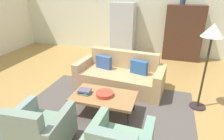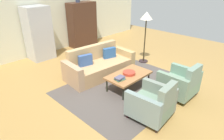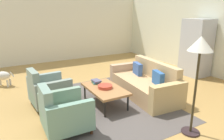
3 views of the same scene
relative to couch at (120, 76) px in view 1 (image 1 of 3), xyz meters
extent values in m
plane|color=#AB8244|center=(0.09, -0.72, -0.29)|extent=(11.89, 11.89, 0.00)
cube|color=beige|center=(0.09, 2.95, 1.11)|extent=(9.91, 0.12, 2.80)
cube|color=#524A46|center=(-0.01, -1.14, -0.28)|extent=(3.40, 2.60, 0.01)
cube|color=tan|center=(-0.01, -0.09, -0.08)|extent=(1.80, 1.03, 0.42)
cube|color=tan|center=(0.02, 0.27, 0.14)|extent=(1.75, 0.31, 0.86)
cube|color=tan|center=(0.95, -0.16, 0.02)|extent=(0.25, 0.91, 0.62)
cube|color=tan|center=(-0.96, -0.01, 0.02)|extent=(0.25, 0.91, 0.62)
cube|color=#2C5791|center=(0.45, -0.02, 0.29)|extent=(0.42, 0.22, 0.32)
cube|color=#395893|center=(-0.45, 0.05, 0.29)|extent=(0.42, 0.21, 0.32)
cylinder|color=#27281A|center=(-0.54, -0.91, -0.11)|extent=(0.04, 0.04, 0.36)
cylinder|color=black|center=(0.52, -0.91, -0.11)|extent=(0.04, 0.04, 0.36)
cylinder|color=#25271E|center=(-0.54, -1.47, -0.11)|extent=(0.04, 0.04, 0.36)
cylinder|color=black|center=(0.52, -1.47, -0.11)|extent=(0.04, 0.04, 0.36)
cube|color=#A26C3E|center=(-0.01, -1.19, 0.10)|extent=(1.20, 0.70, 0.05)
cylinder|color=#361B1E|center=(-0.97, -1.97, -0.24)|extent=(0.05, 0.05, 0.10)
cylinder|color=#321B10|center=(-0.29, -1.92, -0.24)|extent=(0.05, 0.05, 0.10)
cube|color=gray|center=(-0.61, -2.29, -0.04)|extent=(0.62, 0.84, 0.30)
cube|color=gray|center=(-0.58, -2.62, 0.20)|extent=(0.57, 0.18, 0.78)
cube|color=gray|center=(-0.95, -2.31, 0.09)|extent=(0.18, 0.81, 0.56)
cube|color=gray|center=(-0.27, -2.26, 0.09)|extent=(0.18, 0.81, 0.56)
cube|color=gray|center=(0.25, -2.28, 0.09)|extent=(0.13, 0.80, 0.56)
cylinder|color=#B93A29|center=(0.01, -1.19, 0.16)|extent=(0.33, 0.33, 0.07)
cube|color=#4C7254|center=(-0.39, -1.22, 0.13)|extent=(0.27, 0.23, 0.02)
cube|color=#39588D|center=(-0.39, -1.22, 0.16)|extent=(0.24, 0.19, 0.03)
cube|color=#524F69|center=(-0.39, -1.22, 0.19)|extent=(0.25, 0.19, 0.03)
cube|color=#472B1D|center=(1.46, 2.60, 0.61)|extent=(1.20, 0.50, 1.80)
cube|color=#351A1D|center=(1.16, 2.85, 0.61)|extent=(0.56, 0.01, 1.51)
cube|color=#362211|center=(1.76, 2.85, 0.61)|extent=(0.56, 0.01, 1.51)
cube|color=#B7BABF|center=(-0.56, 2.50, 0.64)|extent=(0.80, 0.70, 1.85)
cylinder|color=#99999E|center=(-0.51, 2.87, 0.73)|extent=(0.02, 0.02, 0.70)
cylinder|color=#2C1F22|center=(1.77, -0.40, -0.27)|extent=(0.32, 0.32, 0.03)
cylinder|color=#322A18|center=(1.77, -0.40, 0.47)|extent=(0.04, 0.04, 1.45)
cone|color=beige|center=(1.77, -0.40, 1.31)|extent=(0.40, 0.40, 0.24)
camera|label=1|loc=(1.05, -4.08, 1.98)|focal=30.24mm
camera|label=2|loc=(-3.59, -4.06, 2.43)|focal=31.34mm
camera|label=3|loc=(3.89, -3.21, 1.82)|focal=33.10mm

